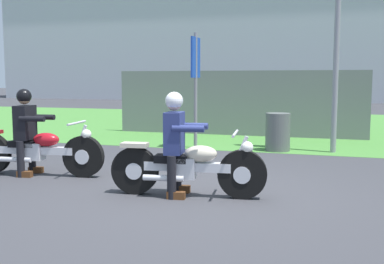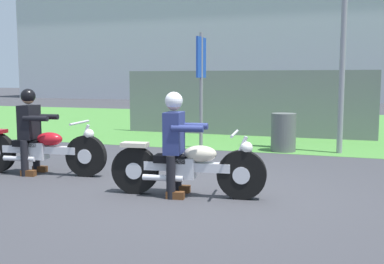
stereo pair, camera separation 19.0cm
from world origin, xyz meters
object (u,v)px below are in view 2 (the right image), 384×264
at_px(trash_can, 283,132).
at_px(sign_banner, 201,72).
at_px(rider_lead, 175,136).
at_px(motorcycle_lead, 188,167).
at_px(rider_follow, 30,124).
at_px(motorcycle_follow, 40,150).

relative_size(trash_can, sign_banner, 0.32).
bearing_deg(rider_lead, sign_banner, 96.22).
height_order(motorcycle_lead, rider_lead, rider_lead).
bearing_deg(rider_follow, sign_banner, 57.13).
xyz_separation_m(motorcycle_follow, rider_follow, (-0.17, -0.02, 0.42)).
height_order(motorcycle_lead, trash_can, motorcycle_lead).
relative_size(rider_follow, sign_banner, 0.54).
bearing_deg(rider_lead, trash_can, 72.00).
bearing_deg(rider_follow, motorcycle_lead, -17.57).
bearing_deg(trash_can, sign_banner, -175.75).
xyz_separation_m(rider_follow, trash_can, (3.61, 3.82, -0.41)).
xyz_separation_m(rider_lead, trash_can, (0.82, 4.37, -0.41)).
bearing_deg(motorcycle_lead, trash_can, 74.09).
relative_size(rider_lead, sign_banner, 0.54).
distance_m(motorcycle_follow, trash_can, 5.13).
bearing_deg(sign_banner, trash_can, 4.25).
bearing_deg(rider_lead, motorcycle_lead, -0.82).
bearing_deg(rider_lead, rider_follow, 161.45).
relative_size(rider_lead, motorcycle_follow, 0.61).
xyz_separation_m(rider_follow, sign_banner, (1.76, 3.68, 0.90)).
relative_size(rider_lead, trash_can, 1.69).
xyz_separation_m(trash_can, sign_banner, (-1.85, -0.14, 1.31)).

